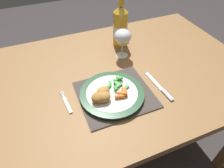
% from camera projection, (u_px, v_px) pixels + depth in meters
% --- Properties ---
extents(ground_plane, '(6.00, 6.00, 0.00)m').
position_uv_depth(ground_plane, '(107.00, 151.00, 1.47)').
color(ground_plane, '#383333').
extents(dining_table, '(1.49, 0.89, 0.74)m').
position_uv_depth(dining_table, '(105.00, 88.00, 1.02)').
color(dining_table, olive).
rests_on(dining_table, ground).
extents(placemat, '(0.31, 0.28, 0.01)m').
position_uv_depth(placemat, '(115.00, 94.00, 0.87)').
color(placemat, brown).
rests_on(placemat, dining_table).
extents(dinner_plate, '(0.27, 0.27, 0.02)m').
position_uv_depth(dinner_plate, '(112.00, 94.00, 0.85)').
color(dinner_plate, silver).
rests_on(dinner_plate, placemat).
extents(breaded_croquettes, '(0.10, 0.10, 0.04)m').
position_uv_depth(breaded_croquettes, '(102.00, 95.00, 0.80)').
color(breaded_croquettes, '#B77F3D').
rests_on(breaded_croquettes, dinner_plate).
extents(green_beans_pile, '(0.09, 0.09, 0.02)m').
position_uv_depth(green_beans_pile, '(118.00, 84.00, 0.87)').
color(green_beans_pile, '#4CA84C').
rests_on(green_beans_pile, dinner_plate).
extents(glazed_carrots, '(0.07, 0.05, 0.02)m').
position_uv_depth(glazed_carrots, '(122.00, 94.00, 0.82)').
color(glazed_carrots, orange).
rests_on(glazed_carrots, dinner_plate).
extents(fork, '(0.03, 0.13, 0.01)m').
position_uv_depth(fork, '(67.00, 103.00, 0.83)').
color(fork, silver).
rests_on(fork, dining_table).
extents(table_knife, '(0.03, 0.20, 0.01)m').
position_uv_depth(table_knife, '(161.00, 88.00, 0.89)').
color(table_knife, silver).
rests_on(table_knife, dining_table).
extents(wine_glass, '(0.09, 0.09, 0.15)m').
position_uv_depth(wine_glass, '(123.00, 37.00, 1.00)').
color(wine_glass, silver).
rests_on(wine_glass, dining_table).
extents(bottle, '(0.08, 0.08, 0.29)m').
position_uv_depth(bottle, '(120.00, 27.00, 1.09)').
color(bottle, gold).
rests_on(bottle, dining_table).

